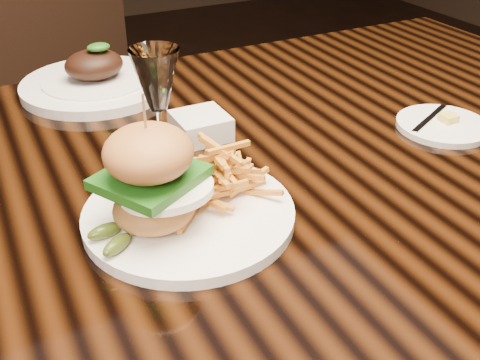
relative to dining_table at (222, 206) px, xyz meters
name	(u,v)px	position (x,y,z in m)	size (l,w,h in m)	color
dining_table	(222,206)	(0.00, 0.00, 0.00)	(1.60, 0.90, 0.75)	black
burger_plate	(185,187)	(-0.10, -0.11, 0.12)	(0.26, 0.26, 0.18)	white
side_saucer	(442,125)	(0.37, -0.06, 0.08)	(0.15, 0.15, 0.02)	white
ramekin	(201,126)	(0.01, 0.09, 0.10)	(0.08, 0.08, 0.04)	white
wine_glass	(157,84)	(-0.08, 0.02, 0.21)	(0.07, 0.07, 0.18)	white
far_dish	(96,81)	(-0.09, 0.35, 0.09)	(0.28, 0.28, 0.09)	white
chair_far	(87,90)	(-0.01, 0.88, -0.13)	(0.60, 0.60, 0.95)	black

